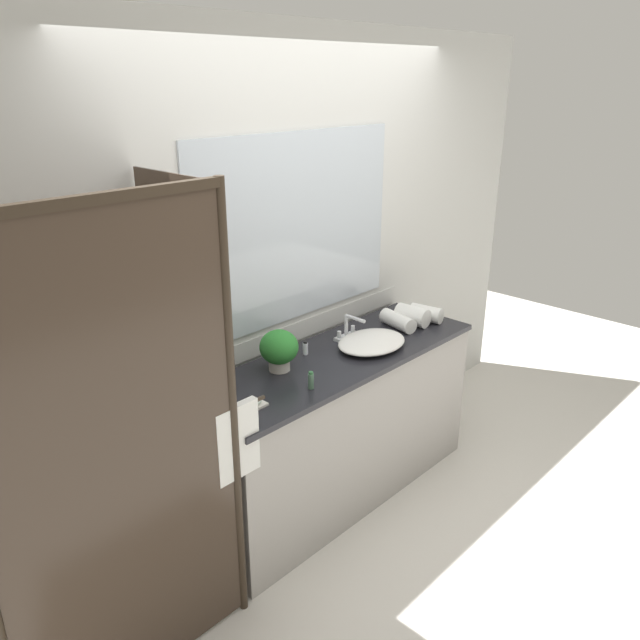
% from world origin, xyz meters
% --- Properties ---
extents(ground_plane, '(8.00, 8.00, 0.00)m').
position_xyz_m(ground_plane, '(0.00, 0.00, 0.00)').
color(ground_plane, silver).
extents(wall_back_with_mirror, '(4.40, 0.06, 2.60)m').
position_xyz_m(wall_back_with_mirror, '(0.00, 0.34, 1.31)').
color(wall_back_with_mirror, silver).
rests_on(wall_back_with_mirror, ground_plane).
extents(vanity_cabinet, '(1.80, 0.58, 0.90)m').
position_xyz_m(vanity_cabinet, '(0.00, 0.01, 0.45)').
color(vanity_cabinet, '#9E9993').
rests_on(vanity_cabinet, ground_plane).
extents(shower_enclosure, '(1.20, 0.59, 2.00)m').
position_xyz_m(shower_enclosure, '(-1.27, -0.19, 1.02)').
color(shower_enclosure, '#2D2319').
rests_on(shower_enclosure, ground_plane).
extents(sink_basin, '(0.43, 0.33, 0.06)m').
position_xyz_m(sink_basin, '(0.21, -0.06, 0.93)').
color(sink_basin, white).
rests_on(sink_basin, vanity_cabinet).
extents(faucet, '(0.17, 0.16, 0.15)m').
position_xyz_m(faucet, '(0.21, 0.12, 0.95)').
color(faucet, silver).
rests_on(faucet, vanity_cabinet).
extents(potted_plant, '(0.20, 0.20, 0.22)m').
position_xyz_m(potted_plant, '(-0.35, 0.10, 1.02)').
color(potted_plant, beige).
rests_on(potted_plant, vanity_cabinet).
extents(soap_dish, '(0.10, 0.07, 0.04)m').
position_xyz_m(soap_dish, '(-0.69, -0.10, 0.91)').
color(soap_dish, silver).
rests_on(soap_dish, vanity_cabinet).
extents(amenity_bottle_lotion, '(0.03, 0.03, 0.08)m').
position_xyz_m(amenity_bottle_lotion, '(-0.12, 0.14, 0.94)').
color(amenity_bottle_lotion, silver).
rests_on(amenity_bottle_lotion, vanity_cabinet).
extents(amenity_bottle_shampoo, '(0.03, 0.03, 0.09)m').
position_xyz_m(amenity_bottle_shampoo, '(-0.38, -0.16, 0.94)').
color(amenity_bottle_shampoo, '#4C7056').
rests_on(amenity_bottle_shampoo, vanity_cabinet).
extents(rolled_towel_near_edge, '(0.13, 0.21, 0.10)m').
position_xyz_m(rolled_towel_near_edge, '(0.76, -0.04, 0.95)').
color(rolled_towel_near_edge, white).
rests_on(rolled_towel_near_edge, vanity_cabinet).
extents(rolled_towel_middle, '(0.13, 0.21, 0.12)m').
position_xyz_m(rolled_towel_middle, '(0.65, -0.02, 0.96)').
color(rolled_towel_middle, white).
rests_on(rolled_towel_middle, vanity_cabinet).
extents(rolled_towel_far_edge, '(0.14, 0.25, 0.09)m').
position_xyz_m(rolled_towel_far_edge, '(0.54, 0.01, 0.95)').
color(rolled_towel_far_edge, white).
rests_on(rolled_towel_far_edge, vanity_cabinet).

